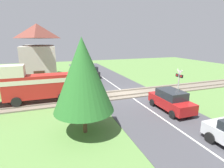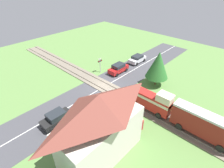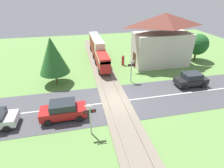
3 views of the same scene
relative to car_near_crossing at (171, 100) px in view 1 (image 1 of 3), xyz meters
name	(u,v)px [view 1 (image 1 of 3)]	position (x,y,z in m)	size (l,w,h in m)	color
ground_plane	(127,94)	(4.95, 1.44, -0.84)	(60.00, 60.00, 0.00)	#5B8442
road_surface	(127,94)	(4.95, 1.44, -0.83)	(48.00, 6.40, 0.02)	#424247
track_bed	(127,94)	(4.95, 1.44, -0.77)	(2.80, 48.00, 0.24)	#756B5B
car_near_crossing	(171,100)	(0.00, 0.00, 0.00)	(3.90, 1.78, 1.63)	#A81919
car_far_side	(92,72)	(14.26, 2.88, -0.01)	(3.62, 1.81, 1.60)	black
crossing_signal_west_approach	(179,80)	(2.11, -2.42, 0.96)	(0.90, 0.18, 2.77)	#B7B7B7
crossing_signal_east_approach	(83,74)	(7.78, 5.30, 0.96)	(0.90, 0.18, 2.77)	#B7B7B7
station_building	(39,54)	(13.60, 9.69, 2.72)	(8.54, 3.91, 7.26)	beige
pedestrian_by_station	(29,87)	(8.25, 10.66, -0.12)	(0.39, 0.39, 1.58)	#B2282D
tree_by_station	(37,58)	(20.06, 10.41, 1.64)	(3.20, 3.20, 4.08)	brown
tree_roadside_hedge	(83,75)	(-1.03, 6.88, 2.62)	(3.43, 3.43, 5.53)	brown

